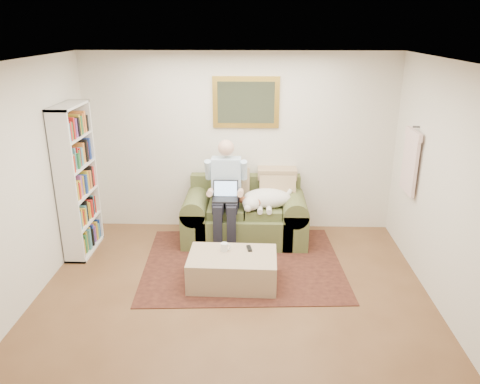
{
  "coord_description": "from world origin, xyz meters",
  "views": [
    {
      "loc": [
        0.23,
        -4.13,
        2.94
      ],
      "look_at": [
        0.05,
        1.39,
        0.95
      ],
      "focal_mm": 35.0,
      "sensor_mm": 36.0,
      "label": 1
    }
  ],
  "objects_px": {
    "sofa": "(245,220)",
    "seated_man": "(226,195)",
    "sleeping_dog": "(267,198)",
    "coffee_mug": "(224,247)",
    "ottoman": "(233,269)",
    "bookshelf": "(77,181)",
    "laptop": "(225,194)"
  },
  "relations": [
    {
      "from": "sofa",
      "to": "seated_man",
      "type": "distance_m",
      "value": 0.53
    },
    {
      "from": "sleeping_dog",
      "to": "ottoman",
      "type": "height_order",
      "value": "sleeping_dog"
    },
    {
      "from": "seated_man",
      "to": "laptop",
      "type": "xyz_separation_m",
      "value": [
        0.0,
        -0.07,
        0.04
      ]
    },
    {
      "from": "ottoman",
      "to": "coffee_mug",
      "type": "relative_size",
      "value": 10.35
    },
    {
      "from": "sleeping_dog",
      "to": "coffee_mug",
      "type": "bearing_deg",
      "value": -116.93
    },
    {
      "from": "laptop",
      "to": "coffee_mug",
      "type": "relative_size",
      "value": 3.37
    },
    {
      "from": "laptop",
      "to": "coffee_mug",
      "type": "bearing_deg",
      "value": -87.59
    },
    {
      "from": "coffee_mug",
      "to": "bookshelf",
      "type": "distance_m",
      "value": 2.18
    },
    {
      "from": "coffee_mug",
      "to": "bookshelf",
      "type": "xyz_separation_m",
      "value": [
        -1.98,
        0.71,
        0.57
      ]
    },
    {
      "from": "coffee_mug",
      "to": "sleeping_dog",
      "type": "bearing_deg",
      "value": 63.07
    },
    {
      "from": "seated_man",
      "to": "laptop",
      "type": "distance_m",
      "value": 0.08
    },
    {
      "from": "sleeping_dog",
      "to": "ottoman",
      "type": "bearing_deg",
      "value": -110.37
    },
    {
      "from": "coffee_mug",
      "to": "bookshelf",
      "type": "bearing_deg",
      "value": 160.21
    },
    {
      "from": "sofa",
      "to": "laptop",
      "type": "height_order",
      "value": "laptop"
    },
    {
      "from": "sofa",
      "to": "sleeping_dog",
      "type": "height_order",
      "value": "sofa"
    },
    {
      "from": "bookshelf",
      "to": "sofa",
      "type": "bearing_deg",
      "value": 11.0
    },
    {
      "from": "coffee_mug",
      "to": "ottoman",
      "type": "bearing_deg",
      "value": -46.04
    },
    {
      "from": "sleeping_dog",
      "to": "laptop",
      "type": "bearing_deg",
      "value": -166.36
    },
    {
      "from": "seated_man",
      "to": "sleeping_dog",
      "type": "height_order",
      "value": "seated_man"
    },
    {
      "from": "laptop",
      "to": "ottoman",
      "type": "height_order",
      "value": "laptop"
    },
    {
      "from": "sofa",
      "to": "bookshelf",
      "type": "height_order",
      "value": "bookshelf"
    },
    {
      "from": "seated_man",
      "to": "sleeping_dog",
      "type": "relative_size",
      "value": 2.04
    },
    {
      "from": "sleeping_dog",
      "to": "seated_man",
      "type": "bearing_deg",
      "value": -172.87
    },
    {
      "from": "sleeping_dog",
      "to": "coffee_mug",
      "type": "distance_m",
      "value": 1.2
    },
    {
      "from": "ottoman",
      "to": "seated_man",
      "type": "bearing_deg",
      "value": 97.45
    },
    {
      "from": "ottoman",
      "to": "coffee_mug",
      "type": "xyz_separation_m",
      "value": [
        -0.1,
        0.11,
        0.24
      ]
    },
    {
      "from": "sofa",
      "to": "bookshelf",
      "type": "xyz_separation_m",
      "value": [
        -2.2,
        -0.43,
        0.7
      ]
    },
    {
      "from": "laptop",
      "to": "coffee_mug",
      "type": "height_order",
      "value": "laptop"
    },
    {
      "from": "laptop",
      "to": "coffee_mug",
      "type": "distance_m",
      "value": 0.97
    },
    {
      "from": "coffee_mug",
      "to": "laptop",
      "type": "bearing_deg",
      "value": 92.41
    },
    {
      "from": "laptop",
      "to": "ottoman",
      "type": "xyz_separation_m",
      "value": [
        0.14,
        -1.02,
        -0.58
      ]
    },
    {
      "from": "laptop",
      "to": "sleeping_dog",
      "type": "height_order",
      "value": "laptop"
    }
  ]
}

